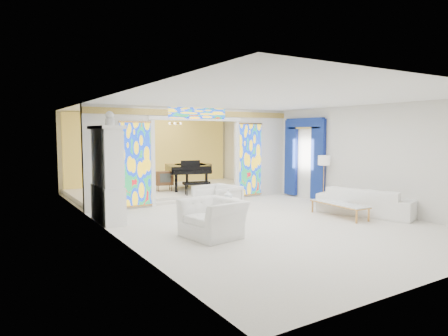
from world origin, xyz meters
TOP-DOWN VIEW (x-y plane):
  - floor at (0.00, 0.00)m, footprint 12.00×12.00m
  - ceiling at (0.00, 0.00)m, footprint 7.00×12.00m
  - wall_back at (0.00, 6.00)m, footprint 7.00×0.02m
  - wall_front at (0.00, -6.00)m, footprint 7.00×0.02m
  - wall_left at (-3.50, 0.00)m, footprint 0.02×12.00m
  - wall_right at (3.50, 0.00)m, footprint 0.02×12.00m
  - partition_wall at (0.00, 2.00)m, footprint 7.00×0.22m
  - stained_glass_left at (-2.03, 1.89)m, footprint 0.90×0.04m
  - stained_glass_right at (2.03, 1.89)m, footprint 0.90×0.04m
  - stained_glass_transom at (0.00, 1.89)m, footprint 2.00×0.04m
  - alcove_platform at (0.00, 4.10)m, footprint 6.80×3.80m
  - gold_curtain_back at (0.00, 5.88)m, footprint 6.70×0.10m
  - chandelier at (0.20, 4.00)m, footprint 0.48×0.48m
  - blue_drapes at (3.40, 0.70)m, footprint 0.14×1.85m
  - china_cabinet at (-3.22, 0.60)m, footprint 0.56×1.46m
  - armchair_left at (-1.72, -2.03)m, footprint 1.24×1.37m
  - armchair_right at (-0.80, -0.65)m, footprint 1.14×1.12m
  - sofa at (2.95, -2.22)m, footprint 1.73×2.68m
  - side_table at (-0.99, -1.48)m, footprint 0.55×0.55m
  - vase at (-0.99, -1.48)m, footprint 0.27×0.27m
  - coffee_table at (2.11, -2.03)m, footprint 0.58×1.70m
  - floor_lamp at (3.20, -0.40)m, footprint 0.41×0.41m
  - grand_piano at (0.66, 3.72)m, footprint 2.12×2.79m
  - tv_console at (-0.41, 3.65)m, footprint 0.65×0.50m

SIDE VIEW (x-z plane):
  - floor at x=0.00m, z-range 0.00..0.00m
  - alcove_platform at x=0.00m, z-range 0.00..0.18m
  - coffee_table at x=2.11m, z-range 0.16..0.53m
  - sofa at x=2.95m, z-range 0.00..0.73m
  - armchair_left at x=-1.72m, z-range 0.00..0.79m
  - side_table at x=-0.99m, z-range 0.10..0.77m
  - armchair_right at x=-0.80m, z-range 0.00..0.89m
  - tv_console at x=-0.41m, z-range 0.28..0.97m
  - vase at x=-0.99m, z-range 0.67..0.88m
  - grand_piano at x=0.66m, z-range 0.37..1.44m
  - china_cabinet at x=-3.22m, z-range -0.19..2.53m
  - floor_lamp at x=3.20m, z-range 0.53..2.04m
  - stained_glass_left at x=-2.03m, z-range 0.10..2.50m
  - stained_glass_right at x=2.03m, z-range 0.10..2.50m
  - wall_back at x=0.00m, z-range 0.00..3.00m
  - wall_front at x=0.00m, z-range 0.00..3.00m
  - wall_left at x=-3.50m, z-range 0.00..3.00m
  - wall_right at x=3.50m, z-range 0.00..3.00m
  - gold_curtain_back at x=0.00m, z-range 0.05..2.95m
  - blue_drapes at x=3.40m, z-range 0.25..2.90m
  - partition_wall at x=0.00m, z-range 0.15..3.15m
  - chandelier at x=0.20m, z-range 2.40..2.70m
  - stained_glass_transom at x=0.00m, z-range 2.65..2.99m
  - ceiling at x=0.00m, z-range 2.99..3.01m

